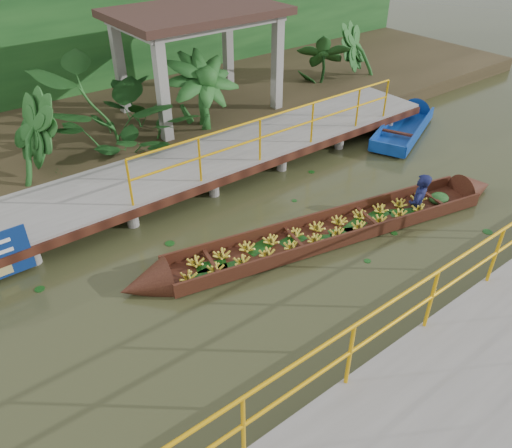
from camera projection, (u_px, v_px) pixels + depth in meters
ground at (251, 273)px, 9.06m from camera, size 80.00×80.00×0.00m
land_strip at (88, 129)px, 13.84m from camera, size 30.00×8.00×0.45m
far_dock at (158, 177)px, 11.04m from camera, size 16.00×2.06×1.66m
near_dock at (500, 387)px, 6.65m from camera, size 18.00×2.40×1.73m
pavilion at (196, 23)px, 13.10m from camera, size 4.40×3.00×3.00m
foliage_backdrop at (43, 44)px, 14.47m from camera, size 30.00×0.80×4.00m
vendor_boat at (347, 222)px, 10.03m from camera, size 8.51×2.58×1.94m
moored_blue_boat at (411, 119)px, 14.57m from camera, size 3.69×2.30×0.87m
tropical_plants at (192, 93)px, 12.81m from camera, size 14.51×1.51×1.89m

